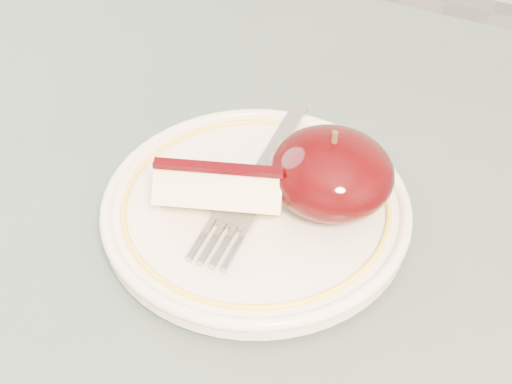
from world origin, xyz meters
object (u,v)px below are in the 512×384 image
at_px(apple_half, 331,173).
at_px(fork, 256,181).
at_px(table, 63,358).
at_px(plate, 256,207).

relative_size(apple_half, fork, 0.47).
bearing_deg(table, plate, 47.51).
distance_m(plate, fork, 0.02).
height_order(table, fork, fork).
xyz_separation_m(table, apple_half, (0.14, 0.13, 0.13)).
distance_m(apple_half, fork, 0.06).
height_order(plate, apple_half, apple_half).
height_order(plate, fork, fork).
relative_size(table, apple_half, 10.83).
bearing_deg(fork, plate, -158.25).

